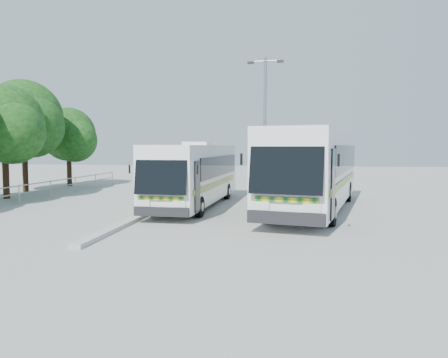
% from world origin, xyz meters
% --- Properties ---
extents(ground, '(100.00, 100.00, 0.00)m').
position_xyz_m(ground, '(0.00, 0.00, 0.00)').
color(ground, gray).
rests_on(ground, ground).
extents(kerb_divider, '(0.40, 16.00, 0.15)m').
position_xyz_m(kerb_divider, '(-2.30, 2.00, 0.07)').
color(kerb_divider, '#B2B2AD').
rests_on(kerb_divider, ground).
extents(railing, '(0.06, 22.00, 1.00)m').
position_xyz_m(railing, '(-10.00, 4.00, 0.74)').
color(railing, gray).
rests_on(railing, ground).
extents(tree_far_c, '(4.97, 4.69, 6.49)m').
position_xyz_m(tree_far_c, '(-12.12, 5.10, 4.26)').
color(tree_far_c, '#382314').
rests_on(tree_far_c, ground).
extents(tree_far_d, '(5.62, 5.30, 7.33)m').
position_xyz_m(tree_far_d, '(-13.31, 8.80, 4.82)').
color(tree_far_d, '#382314').
rests_on(tree_far_d, ground).
extents(tree_far_e, '(4.54, 4.28, 5.92)m').
position_xyz_m(tree_far_e, '(-12.63, 13.30, 3.89)').
color(tree_far_e, '#382314').
rests_on(tree_far_e, ground).
extents(coach_main, '(2.67, 11.02, 3.04)m').
position_xyz_m(coach_main, '(-0.79, 3.71, 1.66)').
color(coach_main, white).
rests_on(coach_main, ground).
extents(coach_adjacent, '(5.26, 13.47, 3.67)m').
position_xyz_m(coach_adjacent, '(5.03, 3.26, 2.01)').
color(coach_adjacent, white).
rests_on(coach_adjacent, ground).
extents(lamppost, '(1.81, 0.32, 7.41)m').
position_xyz_m(lamppost, '(2.58, 4.51, 4.09)').
color(lamppost, '#95979D').
rests_on(lamppost, ground).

